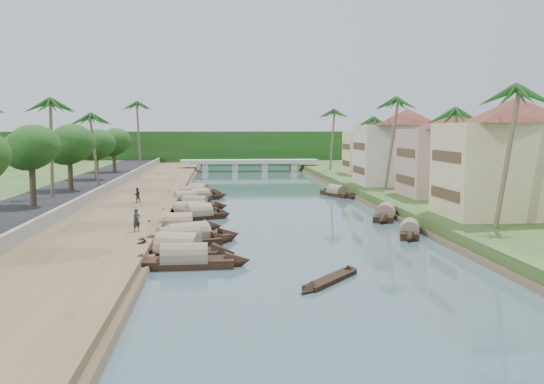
{
  "coord_description": "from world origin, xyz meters",
  "views": [
    {
      "loc": [
        -6.21,
        -51.82,
        8.75
      ],
      "look_at": [
        -0.61,
        12.15,
        2.0
      ],
      "focal_mm": 40.0,
      "sensor_mm": 36.0,
      "label": 1
    }
  ],
  "objects": [
    {
      "name": "palm_8",
      "position": [
        -20.5,
        59.53,
        13.04
      ],
      "size": [
        3.2,
        3.2,
        13.51
      ],
      "color": "brown",
      "rests_on": "ground"
    },
    {
      "name": "sampan_6",
      "position": [
        -9.14,
        8.22,
        0.41
      ],
      "size": [
        6.59,
        2.17,
        1.97
      ],
      "rotation": [
        0.0,
        0.0,
        -0.11
      ],
      "color": "black",
      "rests_on": "ground"
    },
    {
      "name": "canoe_2",
      "position": [
        -8.57,
        15.64,
        0.1
      ],
      "size": [
        5.3,
        2.04,
        0.77
      ],
      "rotation": [
        0.0,
        0.0,
        -0.25
      ],
      "color": "black",
      "rests_on": "ground"
    },
    {
      "name": "tree_4",
      "position": [
        -24.0,
        38.05,
        6.28
      ],
      "size": [
        5.02,
        5.02,
        7.02
      ],
      "color": "#4B382A",
      "rests_on": "ground"
    },
    {
      "name": "sampan_13",
      "position": [
        -8.99,
        29.36,
        0.41
      ],
      "size": [
        7.0,
        4.5,
        1.98
      ],
      "rotation": [
        0.0,
        0.0,
        -0.46
      ],
      "color": "black",
      "rests_on": "ground"
    },
    {
      "name": "building_distant",
      "position": [
        19.99,
        48.0,
        5.88
      ],
      "size": [
        12.62,
        12.62,
        9.2
      ],
      "color": "beige",
      "rests_on": "right_bank"
    },
    {
      "name": "palm_5",
      "position": [
        -24.0,
        14.38,
        11.47
      ],
      "size": [
        3.2,
        3.2,
        11.87
      ],
      "color": "brown",
      "rests_on": "ground"
    },
    {
      "name": "canoe_0",
      "position": [
        0.11,
        -18.3,
        0.1
      ],
      "size": [
        4.99,
        6.04,
        0.92
      ],
      "rotation": [
        0.0,
        0.0,
        0.91
      ],
      "color": "black",
      "rests_on": "ground"
    },
    {
      "name": "sampan_15",
      "position": [
        9.89,
        5.23,
        0.42
      ],
      "size": [
        4.49,
        8.19,
        2.18
      ],
      "rotation": [
        0.0,
        0.0,
        1.2
      ],
      "color": "black",
      "rests_on": "ground"
    },
    {
      "name": "canoe_1",
      "position": [
        -8.66,
        1.08,
        0.1
      ],
      "size": [
        5.29,
        1.38,
        0.85
      ],
      "rotation": [
        0.0,
        0.0,
        0.1
      ],
      "color": "black",
      "rests_on": "ground"
    },
    {
      "name": "building_near",
      "position": [
        18.99,
        -2.0,
        6.38
      ],
      "size": [
        14.85,
        14.85,
        10.2
      ],
      "color": "beige",
      "rests_on": "right_bank"
    },
    {
      "name": "sampan_7",
      "position": [
        -9.44,
        8.77,
        0.41
      ],
      "size": [
        8.03,
        3.04,
        2.11
      ],
      "rotation": [
        0.0,
        0.0,
        0.19
      ],
      "color": "black",
      "rests_on": "ground"
    },
    {
      "name": "sampan_12",
      "position": [
        -9.69,
        24.9,
        0.41
      ],
      "size": [
        9.17,
        2.03,
        2.17
      ],
      "rotation": [
        0.0,
        0.0,
        0.03
      ],
      "color": "black",
      "rests_on": "ground"
    },
    {
      "name": "tree_3",
      "position": [
        -24.0,
        22.37,
        6.74
      ],
      "size": [
        5.38,
        5.38,
        7.63
      ],
      "color": "#4B382A",
      "rests_on": "ground"
    },
    {
      "name": "tree_5",
      "position": [
        -24.0,
        52.91,
        6.35
      ],
      "size": [
        5.24,
        5.24,
        7.18
      ],
      "color": "#4B382A",
      "rests_on": "ground"
    },
    {
      "name": "sampan_4",
      "position": [
        -9.87,
        0.33,
        0.42
      ],
      "size": [
        7.73,
        1.97,
        2.2
      ],
      "rotation": [
        0.0,
        0.0,
        0.01
      ],
      "color": "black",
      "rests_on": "ground"
    },
    {
      "name": "sampan_2",
      "position": [
        -8.66,
        -6.02,
        0.42
      ],
      "size": [
        9.1,
        6.01,
        2.42
      ],
      "rotation": [
        0.0,
        0.0,
        0.49
      ],
      "color": "black",
      "rests_on": "ground"
    },
    {
      "name": "building_mid",
      "position": [
        19.99,
        14.0,
        6.13
      ],
      "size": [
        14.11,
        14.11,
        9.7
      ],
      "color": "tan",
      "rests_on": "right_bank"
    },
    {
      "name": "tree_6",
      "position": [
        24.0,
        31.21,
        6.2
      ],
      "size": [
        4.72,
        4.72,
        7.02
      ],
      "color": "#4B382A",
      "rests_on": "ground"
    },
    {
      "name": "bridge",
      "position": [
        0.0,
        72.0,
        1.72
      ],
      "size": [
        28.0,
        4.0,
        2.4
      ],
      "color": "#AAA99F",
      "rests_on": "ground"
    },
    {
      "name": "right_bank",
      "position": [
        19.0,
        20.0,
        0.6
      ],
      "size": [
        16.0,
        180.0,
        1.2
      ],
      "primitive_type": "cube",
      "color": "#27461C",
      "rests_on": "ground"
    },
    {
      "name": "building_far",
      "position": [
        18.99,
        28.0,
        6.38
      ],
      "size": [
        15.59,
        15.59,
        10.2
      ],
      "color": "beige",
      "rests_on": "right_bank"
    },
    {
      "name": "person_near",
      "position": [
        -12.6,
        -4.81,
        1.69
      ],
      "size": [
        0.77,
        0.73,
        1.78
      ],
      "primitive_type": "imported",
      "rotation": [
        0.0,
        0.0,
        0.66
      ],
      "color": "#24252B",
      "rests_on": "left_bank"
    },
    {
      "name": "sampan_0",
      "position": [
        -8.46,
        -13.89,
        0.42
      ],
      "size": [
        8.69,
        2.13,
        2.27
      ],
      "rotation": [
        0.0,
        0.0,
        0.03
      ],
      "color": "black",
      "rests_on": "ground"
    },
    {
      "name": "palm_6",
      "position": [
        -22.0,
        28.03,
        10.27
      ],
      "size": [
        3.2,
        3.2,
        10.62
      ],
      "color": "brown",
      "rests_on": "ground"
    },
    {
      "name": "sampan_8",
      "position": [
        -8.69,
        9.35,
        0.41
      ],
      "size": [
        6.39,
        1.78,
        2.01
      ],
      "rotation": [
        0.0,
        0.0,
        0.01
      ],
      "color": "black",
      "rests_on": "ground"
    },
    {
      "name": "sampan_14",
      "position": [
        9.34,
        -3.99,
        0.4
      ],
      "size": [
        3.45,
        7.21,
        1.8
      ],
      "rotation": [
        0.0,
        0.0,
        1.26
      ],
      "color": "black",
      "rests_on": "ground"
    },
    {
      "name": "palm_3",
      "position": [
        16.0,
        36.76,
        10.03
      ],
      "size": [
        3.2,
        3.2,
        10.57
      ],
      "color": "brown",
      "rests_on": "ground"
    },
    {
      "name": "ground",
      "position": [
        0.0,
        0.0,
        0.0
      ],
      "size": [
        220.0,
        220.0,
        0.0
      ],
      "primitive_type": "plane",
      "color": "#3D555B",
      "rests_on": "ground"
    },
    {
      "name": "palm_1",
      "position": [
        16.0,
        4.37,
        10.27
      ],
      "size": [
        3.2,
        3.2,
        10.83
      ],
      "color": "brown",
      "rests_on": "ground"
    },
    {
      "name": "retaining_wall",
      "position": [
        -20.2,
        20.0,
        1.35
      ],
      "size": [
        0.4,
        180.0,
        1.1
      ],
      "primitive_type": "cube",
      "color": "slate",
      "rests_on": "left_bank"
    },
    {
      "name": "palm_2",
      "position": [
        15.0,
        22.72,
        12.13
      ],
      "size": [
        3.2,
        3.2,
        12.74
      ],
      "color": "brown",
      "rests_on": "ground"
    },
    {
      "name": "palm_0",
      "position": [
        15.0,
        -8.01,
        11.53
      ],
      "size": [
        3.2,
        3.2,
        12.12
      ],
      "color": "brown",
      "rests_on": "ground"
    },
    {
      "name": "sampan_9",
      "position": [
        -8.91,
        14.85,
        0.41
      ],
      "size": [
        7.67,
        3.1,
        1.95
      ],
      "rotation": [
        0.0,
        0.0,
        -0.23
      ],
      "color": "black",
      "rests_on": "ground"
    },
    {
      "name": "sampan_16",
      "position": [
        9.09,
        25.43,
        0.41
      ],
      "size": [
        4.43,
        8.48,
        2.08
      ],
      "rotation": [
        0.0,
        0.0,
        1.93
      ],
      "color": "black",
      "rests_on": "ground"
    },
    {
      "name": "sampan_5",
      "position": [
        -8.22,
        6.61,
        0.42
      ],
      "size": [
        6.97,
        4.17,
        2.2
      ],
      "rotation": [
        0.0,
        0.0,
        0.39
      ],
      "color": "black",
      "rests_on": "ground"
    },
    {
      "name": "left_bank",
      "position": [
        -16.0,
        20.0,
        0.4
      ],
      "size": [
        10.0,
        180.0,
        0.8
      ],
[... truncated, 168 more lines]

